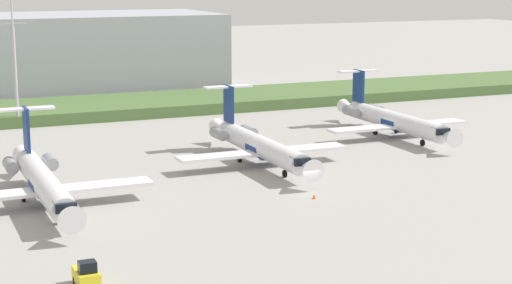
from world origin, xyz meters
The scene contains 9 objects.
ground_plane centered at (0.00, 30.00, 0.00)m, with size 500.00×500.00×0.00m, color #9E9B96.
grass_berm centered at (0.00, 62.97, 0.97)m, with size 320.00×20.00×1.95m, color #4C6B38.
regional_jet_nearest centered at (-28.46, 6.40, 2.54)m, with size 22.81×31.00×9.00m.
regional_jet_second centered at (0.49, 14.98, 2.54)m, with size 22.81×31.00×9.00m.
regional_jet_third centered at (26.75, 24.18, 2.54)m, with size 22.81×31.00×9.00m.
antenna_mast centered at (-24.57, 53.79, 10.53)m, with size 4.40×0.50×25.48m.
distant_hangar centered at (-11.93, 90.13, 8.06)m, with size 65.53×29.76×16.12m, color #9EA3AD.
baggage_tug centered at (-29.49, -19.71, 1.00)m, with size 1.72×3.20×2.30m.
safety_cone_front_marker centered at (-0.75, -3.29, 0.28)m, with size 0.44×0.44×0.55m, color orange.
Camera 1 is at (-42.26, -83.02, 24.57)m, focal length 59.10 mm.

